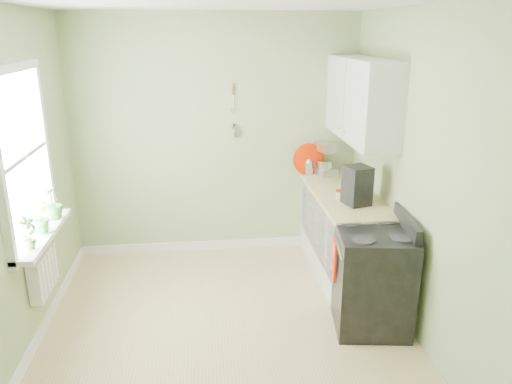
{
  "coord_description": "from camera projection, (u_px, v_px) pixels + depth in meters",
  "views": [
    {
      "loc": [
        -0.17,
        -3.73,
        2.51
      ],
      "look_at": [
        0.31,
        0.55,
        1.1
      ],
      "focal_mm": 35.0,
      "sensor_mm": 36.0,
      "label": 1
    }
  ],
  "objects": [
    {
      "name": "floor",
      "position": [
        227.0,
        335.0,
        4.32
      ],
      "size": [
        3.2,
        3.6,
        0.02
      ],
      "primitive_type": "cube",
      "color": "tan",
      "rests_on": "ground"
    },
    {
      "name": "wall_back",
      "position": [
        216.0,
        138.0,
        5.61
      ],
      "size": [
        3.2,
        0.02,
        2.7
      ],
      "primitive_type": "cube",
      "color": "#98A973",
      "rests_on": "floor"
    },
    {
      "name": "wall_left",
      "position": [
        9.0,
        192.0,
        3.73
      ],
      "size": [
        0.02,
        3.6,
        2.7
      ],
      "primitive_type": "cube",
      "color": "#98A973",
      "rests_on": "floor"
    },
    {
      "name": "wall_right",
      "position": [
        421.0,
        179.0,
        4.07
      ],
      "size": [
        0.02,
        3.6,
        2.7
      ],
      "primitive_type": "cube",
      "color": "#98A973",
      "rests_on": "floor"
    },
    {
      "name": "base_cabinets",
      "position": [
        344.0,
        236.0,
        5.27
      ],
      "size": [
        0.6,
        1.6,
        0.87
      ],
      "primitive_type": "cube",
      "color": "white",
      "rests_on": "floor"
    },
    {
      "name": "countertop",
      "position": [
        346.0,
        195.0,
        5.13
      ],
      "size": [
        0.64,
        1.6,
        0.04
      ],
      "primitive_type": "cube",
      "color": "#DAC785",
      "rests_on": "base_cabinets"
    },
    {
      "name": "upper_cabinets",
      "position": [
        361.0,
        100.0,
        4.94
      ],
      "size": [
        0.35,
        1.4,
        0.8
      ],
      "primitive_type": "cube",
      "color": "white",
      "rests_on": "wall_right"
    },
    {
      "name": "window",
      "position": [
        23.0,
        157.0,
        3.96
      ],
      "size": [
        0.06,
        1.14,
        1.44
      ],
      "color": "white",
      "rests_on": "wall_left"
    },
    {
      "name": "window_sill",
      "position": [
        43.0,
        234.0,
        4.17
      ],
      "size": [
        0.18,
        1.14,
        0.04
      ],
      "primitive_type": "cube",
      "color": "white",
      "rests_on": "wall_left"
    },
    {
      "name": "radiator",
      "position": [
        43.0,
        273.0,
        4.22
      ],
      "size": [
        0.12,
        0.5,
        0.35
      ],
      "primitive_type": "cube",
      "color": "white",
      "rests_on": "wall_left"
    },
    {
      "name": "wall_utensils",
      "position": [
        234.0,
        119.0,
        5.54
      ],
      "size": [
        0.02,
        0.14,
        0.58
      ],
      "color": "#DAC785",
      "rests_on": "wall_back"
    },
    {
      "name": "stove",
      "position": [
        372.0,
        277.0,
        4.36
      ],
      "size": [
        0.73,
        0.8,
        1.01
      ],
      "color": "black",
      "rests_on": "floor"
    },
    {
      "name": "stand_mixer",
      "position": [
        323.0,
        159.0,
        5.76
      ],
      "size": [
        0.31,
        0.38,
        0.42
      ],
      "color": "#B2B2B7",
      "rests_on": "countertop"
    },
    {
      "name": "kettle",
      "position": [
        308.0,
        167.0,
        5.75
      ],
      "size": [
        0.18,
        0.11,
        0.19
      ],
      "color": "silver",
      "rests_on": "countertop"
    },
    {
      "name": "coffee_maker",
      "position": [
        357.0,
        186.0,
        4.75
      ],
      "size": [
        0.27,
        0.28,
        0.37
      ],
      "color": "black",
      "rests_on": "countertop"
    },
    {
      "name": "red_tray",
      "position": [
        309.0,
        159.0,
        5.72
      ],
      "size": [
        0.37,
        0.12,
        0.37
      ],
      "primitive_type": "cylinder",
      "rotation": [
        1.45,
        0.0,
        0.16
      ],
      "color": "#BE1D00",
      "rests_on": "countertop"
    },
    {
      "name": "jar",
      "position": [
        340.0,
        194.0,
        4.94
      ],
      "size": [
        0.08,
        0.08,
        0.09
      ],
      "color": "beige",
      "rests_on": "countertop"
    },
    {
      "name": "plant_a",
      "position": [
        29.0,
        233.0,
        3.8
      ],
      "size": [
        0.15,
        0.17,
        0.28
      ],
      "primitive_type": "imported",
      "rotation": [
        0.0,
        0.0,
        1.1
      ],
      "color": "#377028",
      "rests_on": "window_sill"
    },
    {
      "name": "plant_b",
      "position": [
        42.0,
        217.0,
        4.11
      ],
      "size": [
        0.15,
        0.18,
        0.28
      ],
      "primitive_type": "imported",
      "rotation": [
        0.0,
        0.0,
        1.77
      ],
      "color": "#377028",
      "rests_on": "window_sill"
    },
    {
      "name": "plant_c",
      "position": [
        52.0,
        203.0,
        4.42
      ],
      "size": [
        0.23,
        0.23,
        0.3
      ],
      "primitive_type": "imported",
      "rotation": [
        0.0,
        0.0,
        4.24
      ],
      "color": "#377028",
      "rests_on": "window_sill"
    }
  ]
}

